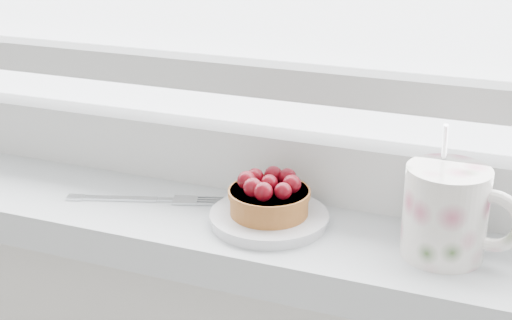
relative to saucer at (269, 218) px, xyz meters
The scene contains 4 objects.
saucer is the anchor object (origin of this frame).
raspberry_tart 0.03m from the saucer, 124.89° to the right, with size 0.08×0.08×0.04m.
floral_mug 0.18m from the saucer, ahead, with size 0.12×0.09×0.13m.
fork 0.15m from the saucer, behind, with size 0.17×0.07×0.00m.
Camera 1 is at (0.23, 1.25, 1.27)m, focal length 50.00 mm.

